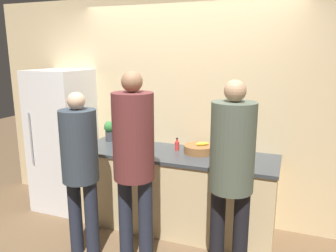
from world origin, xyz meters
TOP-DOWN VIEW (x-y plane):
  - ground_plane at (0.00, 0.00)m, footprint 14.00×14.00m
  - wall_back at (0.00, 0.75)m, footprint 5.20×0.06m
  - counter at (0.00, 0.40)m, footprint 2.21×0.73m
  - refrigerator at (-1.51, 0.40)m, footprint 0.65×0.68m
  - person_left at (-0.66, -0.44)m, footprint 0.34×0.34m
  - person_center at (-0.10, -0.42)m, footprint 0.36×0.36m
  - person_right at (0.74, -0.31)m, footprint 0.36×0.36m
  - fruit_bowl at (0.24, 0.47)m, footprint 0.33×0.33m
  - utensil_crock at (0.58, 0.54)m, footprint 0.11×0.11m
  - bottle_clear at (0.56, 0.19)m, footprint 0.06×0.06m
  - bottle_red at (-0.01, 0.48)m, footprint 0.05×0.05m
  - cup_blue at (-0.44, 0.54)m, footprint 0.09×0.09m
  - cup_red at (-0.37, 0.34)m, footprint 0.09×0.09m
  - potted_plant at (-0.93, 0.57)m, footprint 0.14×0.14m

SIDE VIEW (x-z plane):
  - ground_plane at x=0.00m, z-range 0.00..0.00m
  - counter at x=0.00m, z-range 0.00..0.88m
  - refrigerator at x=-1.51m, z-range 0.00..1.76m
  - cup_blue at x=-0.44m, z-range 0.88..0.96m
  - cup_red at x=-0.37m, z-range 0.88..0.97m
  - fruit_bowl at x=0.24m, z-range 0.87..0.99m
  - bottle_red at x=-0.01m, z-range 0.87..1.01m
  - utensil_crock at x=0.58m, z-range 0.82..1.08m
  - person_left at x=-0.66m, z-range 0.15..1.77m
  - bottle_clear at x=0.56m, z-range 0.86..1.10m
  - potted_plant at x=-0.93m, z-range 0.90..1.14m
  - person_right at x=0.74m, z-range 0.18..1.95m
  - person_center at x=-0.10m, z-range 0.19..2.01m
  - wall_back at x=0.00m, z-range 0.00..2.60m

